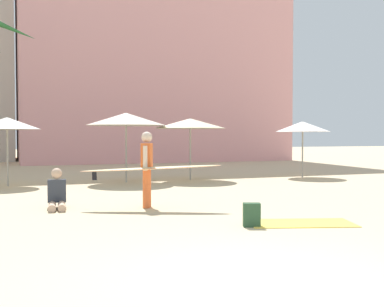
{
  "coord_description": "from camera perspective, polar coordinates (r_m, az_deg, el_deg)",
  "views": [
    {
      "loc": [
        -2.57,
        -4.46,
        1.58
      ],
      "look_at": [
        0.74,
        4.05,
        1.26
      ],
      "focal_mm": 44.16,
      "sensor_mm": 36.0,
      "label": 1
    }
  ],
  "objects": [
    {
      "name": "person_mid_right",
      "position": [
        10.52,
        -5.3,
        -1.62
      ],
      "size": [
        3.01,
        1.55,
        1.7
      ],
      "rotation": [
        0.0,
        0.0,
        5.87
      ],
      "color": "orange",
      "rests_on": "ground"
    },
    {
      "name": "cafe_umbrella_3",
      "position": [
        16.27,
        -21.44,
        3.41
      ],
      "size": [
        2.09,
        2.09,
        2.22
      ],
      "color": "gray",
      "rests_on": "ground"
    },
    {
      "name": "hotel_pink",
      "position": [
        35.18,
        -5.68,
        14.0
      ],
      "size": [
        17.37,
        11.58,
        17.8
      ],
      "primitive_type": "cube",
      "color": "pink",
      "rests_on": "ground"
    },
    {
      "name": "ground",
      "position": [
        5.38,
        8.59,
        -15.13
      ],
      "size": [
        120.0,
        120.0,
        0.0
      ],
      "primitive_type": "plane",
      "color": "#C6B28C"
    },
    {
      "name": "backpack",
      "position": [
        8.47,
        7.21,
        -7.4
      ],
      "size": [
        0.35,
        0.32,
        0.42
      ],
      "rotation": [
        0.0,
        0.0,
        1.19
      ],
      "color": "#2A4B30",
      "rests_on": "ground"
    },
    {
      "name": "person_near_left",
      "position": [
        10.92,
        -16.01,
        -4.77
      ],
      "size": [
        0.46,
        0.91,
        0.89
      ],
      "rotation": [
        0.0,
        0.0,
        4.62
      ],
      "color": "#D1A889",
      "rests_on": "ground"
    },
    {
      "name": "beach_towel",
      "position": [
        8.96,
        13.06,
        -8.19
      ],
      "size": [
        2.07,
        1.43,
        0.01
      ],
      "primitive_type": "cube",
      "rotation": [
        0.0,
        0.0,
        -0.31
      ],
      "color": "#F4CC4C",
      "rests_on": "ground"
    },
    {
      "name": "cafe_umbrella_4",
      "position": [
        17.33,
        -0.21,
        3.65
      ],
      "size": [
        2.61,
        2.61,
        2.27
      ],
      "color": "gray",
      "rests_on": "ground"
    },
    {
      "name": "cafe_umbrella_0",
      "position": [
        16.56,
        -7.97,
        4.13
      ],
      "size": [
        2.76,
        2.76,
        2.42
      ],
      "color": "gray",
      "rests_on": "ground"
    },
    {
      "name": "cafe_umbrella_2",
      "position": [
        19.09,
        13.22,
        3.18
      ],
      "size": [
        2.14,
        2.14,
        2.2
      ],
      "color": "gray",
      "rests_on": "ground"
    }
  ]
}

